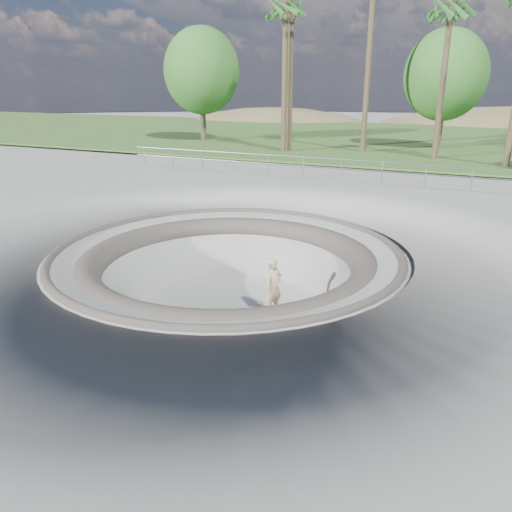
{
  "coord_description": "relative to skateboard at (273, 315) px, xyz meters",
  "views": [
    {
      "loc": [
        6.66,
        -12.25,
        4.58
      ],
      "look_at": [
        0.84,
        0.18,
        -0.1
      ],
      "focal_mm": 35.0,
      "sensor_mm": 36.0,
      "label": 1
    }
  ],
  "objects": [
    {
      "name": "bushy_tree_left",
      "position": [
        -16.91,
        24.54,
        7.58
      ],
      "size": [
        6.23,
        5.66,
        8.99
      ],
      "color": "brown",
      "rests_on": "ground"
    },
    {
      "name": "safety_railing",
      "position": [
        -1.45,
        11.89,
        2.52
      ],
      "size": [
        25.0,
        0.06,
        1.03
      ],
      "color": "gray",
      "rests_on": "ground"
    },
    {
      "name": "palm_b",
      "position": [
        -8.02,
        20.42,
        10.94
      ],
      "size": [
        2.6,
        2.6,
        10.32
      ],
      "color": "brown",
      "rests_on": "ground"
    },
    {
      "name": "skater",
      "position": [
        0.0,
        0.0,
        0.89
      ],
      "size": [
        0.62,
        0.75,
        1.75
      ],
      "primitive_type": "imported",
      "rotation": [
        0.0,
        0.0,
        1.21
      ],
      "color": "#D0B786",
      "rests_on": "skateboard"
    },
    {
      "name": "skateboard",
      "position": [
        0.0,
        0.0,
        0.0
      ],
      "size": [
        0.84,
        0.35,
        0.08
      ],
      "color": "olive",
      "rests_on": "ground"
    },
    {
      "name": "skate_bowl",
      "position": [
        -1.45,
        -0.11,
        0.0
      ],
      "size": [
        14.0,
        14.0,
        4.1
      ],
      "color": "#959691",
      "rests_on": "ground"
    },
    {
      "name": "grass_strip",
      "position": [
        -1.45,
        33.89,
        2.05
      ],
      "size": [
        180.0,
        36.0,
        0.12
      ],
      "color": "#3A6126",
      "rests_on": "ground"
    },
    {
      "name": "bushy_tree_mid",
      "position": [
        1.51,
        26.91,
        7.14
      ],
      "size": [
        5.75,
        5.22,
        8.29
      ],
      "color": "brown",
      "rests_on": "ground"
    },
    {
      "name": "ground",
      "position": [
        -1.45,
        -0.11,
        1.83
      ],
      "size": [
        180.0,
        180.0,
        0.0
      ],
      "primitive_type": "plane",
      "color": "#959691",
      "rests_on": "ground"
    },
    {
      "name": "distant_hills",
      "position": [
        2.33,
        57.06,
        -5.19
      ],
      "size": [
        103.2,
        45.0,
        28.6
      ],
      "color": "brown",
      "rests_on": "ground"
    },
    {
      "name": "palm_d",
      "position": [
        1.94,
        21.19,
        10.52
      ],
      "size": [
        2.6,
        2.6,
        9.86
      ],
      "color": "brown",
      "rests_on": "ground"
    }
  ]
}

